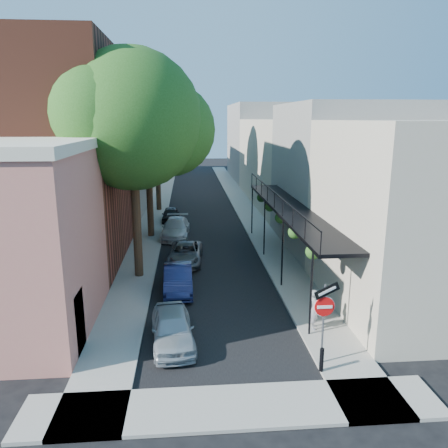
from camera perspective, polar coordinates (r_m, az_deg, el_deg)
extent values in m
plane|color=black|center=(14.34, 0.83, -20.63)|extent=(160.00, 160.00, 0.00)
cube|color=black|center=(42.59, -3.11, 2.65)|extent=(6.00, 64.00, 0.01)
cube|color=gray|center=(42.65, -8.50, 2.62)|extent=(2.00, 64.00, 0.12)
cube|color=gray|center=(42.87, 2.25, 2.81)|extent=(2.00, 64.00, 0.12)
cube|color=gray|center=(13.49, 1.28, -22.79)|extent=(12.00, 2.00, 0.12)
cube|color=beige|center=(16.33, -18.43, -12.02)|extent=(0.10, 1.20, 2.20)
cube|color=brown|center=(27.34, -23.84, 8.12)|extent=(10.00, 12.00, 12.00)
cube|color=gray|center=(26.08, -13.60, 13.08)|extent=(0.06, 7.00, 4.00)
cube|color=gray|center=(38.76, -16.55, 7.75)|extent=(8.00, 12.00, 9.00)
cube|color=#B6A996|center=(52.48, -13.55, 9.86)|extent=(8.00, 16.00, 10.00)
cube|color=#BF7462|center=(66.39, -11.71, 9.79)|extent=(8.00, 12.00, 8.00)
cube|color=#B6A996|center=(20.48, 25.15, 0.84)|extent=(8.00, 9.00, 8.00)
cube|color=gray|center=(28.89, 15.98, 5.98)|extent=(8.00, 10.00, 9.00)
cube|color=#B6A996|center=(43.21, 8.95, 8.02)|extent=(8.00, 20.00, 8.00)
cube|color=gray|center=(60.74, 4.96, 10.64)|extent=(8.00, 16.00, 10.00)
cube|color=black|center=(22.91, 8.91, 1.93)|extent=(2.00, 16.00, 0.15)
cube|color=black|center=(22.55, 6.63, 4.09)|extent=(0.05, 16.00, 0.05)
cylinder|color=black|center=(16.68, 11.31, -8.71)|extent=(0.08, 0.08, 3.40)
cylinder|color=black|center=(30.78, 3.69, 1.83)|extent=(0.08, 0.08, 3.40)
sphere|color=#204A15|center=(17.25, 11.55, -3.59)|extent=(0.60, 0.60, 0.60)
sphere|color=#204A15|center=(22.87, 7.40, 0.81)|extent=(0.60, 0.60, 0.60)
sphere|color=#204A15|center=(28.65, 4.91, 3.46)|extent=(0.60, 0.60, 0.60)
cylinder|color=#595B60|center=(15.04, 12.80, -12.85)|extent=(0.07, 0.07, 2.90)
cylinder|color=red|center=(14.71, 12.99, -10.47)|extent=(0.66, 0.04, 0.66)
cube|color=white|center=(14.69, 13.03, -10.52)|extent=(0.50, 0.02, 0.10)
cylinder|color=white|center=(14.73, 12.97, -10.44)|extent=(0.70, 0.02, 0.70)
cube|color=black|center=(14.51, 13.31, -8.49)|extent=(0.89, 0.15, 0.58)
cube|color=white|center=(14.48, 13.35, -8.53)|extent=(0.60, 0.10, 0.31)
cylinder|color=black|center=(15.02, 12.63, -16.91)|extent=(0.14, 0.14, 0.80)
cylinder|color=#301D13|center=(22.43, -11.39, 1.57)|extent=(0.44, 0.44, 7.00)
sphere|color=#204A15|center=(21.96, -11.95, 13.19)|extent=(6.80, 6.80, 6.80)
sphere|color=#204A15|center=(22.84, -7.25, 12.12)|extent=(4.76, 4.76, 4.76)
cylinder|color=#301D13|center=(30.32, -9.70, 4.06)|extent=(0.44, 0.44, 6.30)
sphere|color=#204A15|center=(29.93, -10.01, 11.73)|extent=(6.00, 6.00, 6.00)
sphere|color=#204A15|center=(30.75, -6.99, 10.94)|extent=(4.20, 4.20, 4.20)
cylinder|color=#301D13|center=(39.13, -8.65, 6.99)|extent=(0.44, 0.44, 7.35)
sphere|color=#204A15|center=(38.89, -8.91, 13.92)|extent=(7.00, 7.00, 7.00)
sphere|color=#204A15|center=(39.86, -6.20, 13.27)|extent=(4.90, 4.90, 4.90)
imported|color=#99A2A9|center=(16.46, -6.75, -13.35)|extent=(1.85, 3.84, 1.27)
imported|color=#151B43|center=(21.09, -6.02, -7.15)|extent=(1.41, 3.81, 1.25)
imported|color=#54565C|center=(25.09, -5.07, -3.86)|extent=(2.14, 4.18, 1.13)
imported|color=silver|center=(30.55, -6.33, -0.55)|extent=(2.06, 4.56, 1.30)
imported|color=black|center=(35.30, -6.98, 1.21)|extent=(1.38, 3.32, 1.12)
imported|color=gray|center=(17.50, 11.73, -10.83)|extent=(0.49, 0.64, 1.59)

